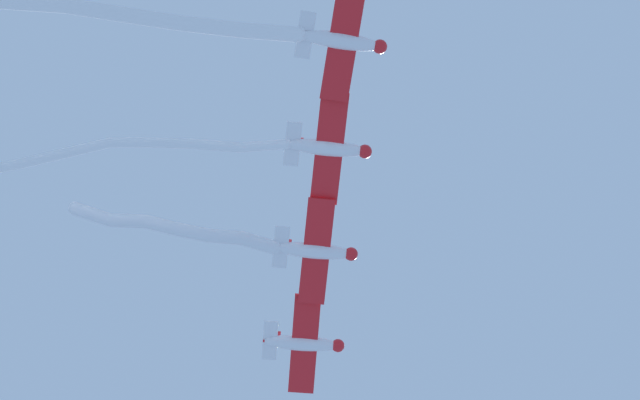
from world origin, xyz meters
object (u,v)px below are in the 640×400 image
airplane_left_wing (328,148)px  airplane_slot (304,343)px  airplane_right_wing (316,251)px  airplane_lead (342,41)px

airplane_left_wing → airplane_slot: 13.35m
airplane_left_wing → airplane_slot: (7.26, -11.21, 0.00)m
airplane_left_wing → airplane_slot: bearing=90.8°
airplane_left_wing → airplane_right_wing: size_ratio=1.00×
airplane_right_wing → airplane_slot: size_ratio=0.99×
airplane_lead → airplane_right_wing: size_ratio=0.98×
airplane_slot → airplane_left_wing: bearing=-87.6°
airplane_slot → airplane_lead: bearing=-87.6°
airplane_lead → airplane_right_wing: (7.25, -11.21, 0.00)m
airplane_left_wing → airplane_slot: same height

